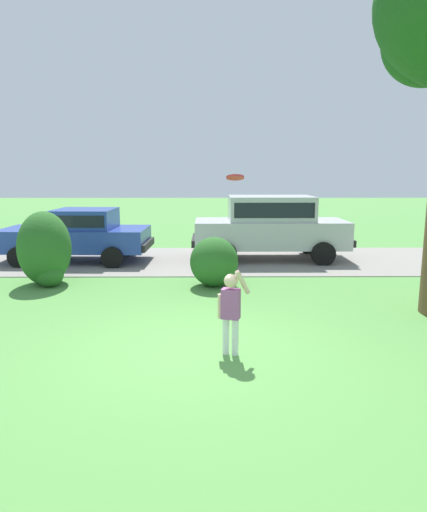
# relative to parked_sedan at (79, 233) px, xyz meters

# --- Properties ---
(ground_plane) EXTENTS (80.00, 80.00, 0.00)m
(ground_plane) POSITION_rel_parked_sedan_xyz_m (3.71, -6.90, -0.85)
(ground_plane) COLOR #518E42
(driveway_strip) EXTENTS (28.00, 4.40, 0.02)m
(driveway_strip) POSITION_rel_parked_sedan_xyz_m (3.71, 0.11, -0.84)
(driveway_strip) COLOR gray
(driveway_strip) RESTS_ON ground
(shrub_near_tree) EXTENTS (1.20, 1.44, 1.73)m
(shrub_near_tree) POSITION_rel_parked_sedan_xyz_m (-0.01, -2.78, -0.02)
(shrub_near_tree) COLOR #286023
(shrub_near_tree) RESTS_ON ground
(shrub_centre_left) EXTENTS (1.12, 1.17, 1.16)m
(shrub_centre_left) POSITION_rel_parked_sedan_xyz_m (3.97, -2.98, -0.27)
(shrub_centre_left) COLOR #286023
(shrub_centre_left) RESTS_ON ground
(parked_sedan) EXTENTS (4.45, 2.19, 1.56)m
(parked_sedan) POSITION_rel_parked_sedan_xyz_m (0.00, 0.00, 0.00)
(parked_sedan) COLOR #28429E
(parked_sedan) RESTS_ON ground
(parked_suv) EXTENTS (4.71, 2.12, 1.92)m
(parked_suv) POSITION_rel_parked_sedan_xyz_m (5.69, 0.28, 0.23)
(parked_suv) COLOR silver
(parked_suv) RESTS_ON ground
(child_thrower) EXTENTS (0.48, 0.23, 1.29)m
(child_thrower) POSITION_rel_parked_sedan_xyz_m (4.18, -7.07, -0.13)
(child_thrower) COLOR white
(child_thrower) RESTS_ON ground
(frisbee) EXTENTS (0.28, 0.28, 0.10)m
(frisbee) POSITION_rel_parked_sedan_xyz_m (4.27, -6.25, 1.71)
(frisbee) COLOR red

